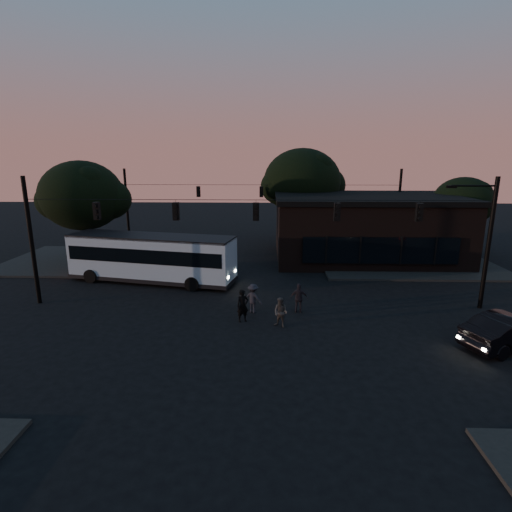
{
  "coord_description": "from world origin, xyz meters",
  "views": [
    {
      "loc": [
        0.7,
        -18.16,
        8.45
      ],
      "look_at": [
        0.0,
        4.0,
        3.0
      ],
      "focal_mm": 28.0,
      "sensor_mm": 36.0,
      "label": 1
    }
  ],
  "objects_px": {
    "bus": "(152,256)",
    "pedestrian_d": "(253,298)",
    "pedestrian_a": "(243,306)",
    "pedestrian_c": "(299,298)",
    "building": "(365,227)",
    "pedestrian_b": "(281,312)",
    "car": "(512,331)"
  },
  "relations": [
    {
      "from": "building",
      "to": "pedestrian_a",
      "type": "relative_size",
      "value": 8.73
    },
    {
      "from": "pedestrian_a",
      "to": "pedestrian_d",
      "type": "xyz_separation_m",
      "value": [
        0.5,
        1.32,
        -0.05
      ]
    },
    {
      "from": "bus",
      "to": "pedestrian_d",
      "type": "relative_size",
      "value": 7.23
    },
    {
      "from": "car",
      "to": "pedestrian_d",
      "type": "relative_size",
      "value": 2.93
    },
    {
      "from": "pedestrian_a",
      "to": "pedestrian_c",
      "type": "distance_m",
      "value": 3.35
    },
    {
      "from": "bus",
      "to": "pedestrian_a",
      "type": "bearing_deg",
      "value": -33.59
    },
    {
      "from": "building",
      "to": "pedestrian_d",
      "type": "xyz_separation_m",
      "value": [
        -9.13,
        -13.06,
        -1.88
      ]
    },
    {
      "from": "pedestrian_b",
      "to": "pedestrian_c",
      "type": "xyz_separation_m",
      "value": [
        1.08,
        2.01,
        0.06
      ]
    },
    {
      "from": "pedestrian_c",
      "to": "pedestrian_d",
      "type": "distance_m",
      "value": 2.56
    },
    {
      "from": "building",
      "to": "pedestrian_b",
      "type": "bearing_deg",
      "value": -116.97
    },
    {
      "from": "pedestrian_a",
      "to": "pedestrian_b",
      "type": "distance_m",
      "value": 2.08
    },
    {
      "from": "bus",
      "to": "car",
      "type": "relative_size",
      "value": 2.46
    },
    {
      "from": "pedestrian_b",
      "to": "pedestrian_d",
      "type": "bearing_deg",
      "value": 158.36
    },
    {
      "from": "bus",
      "to": "pedestrian_c",
      "type": "relative_size",
      "value": 7.08
    },
    {
      "from": "pedestrian_a",
      "to": "pedestrian_c",
      "type": "xyz_separation_m",
      "value": [
        3.06,
        1.37,
        -0.03
      ]
    },
    {
      "from": "car",
      "to": "pedestrian_d",
      "type": "distance_m",
      "value": 12.56
    },
    {
      "from": "car",
      "to": "pedestrian_b",
      "type": "relative_size",
      "value": 3.11
    },
    {
      "from": "bus",
      "to": "pedestrian_a",
      "type": "relative_size",
      "value": 6.81
    },
    {
      "from": "car",
      "to": "pedestrian_b",
      "type": "xyz_separation_m",
      "value": [
        -10.44,
        1.98,
        -0.02
      ]
    },
    {
      "from": "building",
      "to": "car",
      "type": "xyz_separation_m",
      "value": [
        2.8,
        -17.0,
        -1.91
      ]
    },
    {
      "from": "pedestrian_b",
      "to": "car",
      "type": "bearing_deg",
      "value": 20.36
    },
    {
      "from": "pedestrian_a",
      "to": "pedestrian_d",
      "type": "height_order",
      "value": "pedestrian_a"
    },
    {
      "from": "pedestrian_d",
      "to": "pedestrian_c",
      "type": "bearing_deg",
      "value": -152.36
    },
    {
      "from": "pedestrian_c",
      "to": "building",
      "type": "bearing_deg",
      "value": -113.89
    },
    {
      "from": "bus",
      "to": "pedestrian_d",
      "type": "bearing_deg",
      "value": -25.54
    },
    {
      "from": "building",
      "to": "pedestrian_c",
      "type": "xyz_separation_m",
      "value": [
        -6.56,
        -13.01,
        -1.86
      ]
    },
    {
      "from": "building",
      "to": "car",
      "type": "distance_m",
      "value": 17.33
    },
    {
      "from": "building",
      "to": "pedestrian_b",
      "type": "relative_size",
      "value": 9.84
    },
    {
      "from": "building",
      "to": "pedestrian_d",
      "type": "relative_size",
      "value": 9.27
    },
    {
      "from": "car",
      "to": "pedestrian_c",
      "type": "xyz_separation_m",
      "value": [
        -9.36,
        3.99,
        0.04
      ]
    },
    {
      "from": "building",
      "to": "pedestrian_c",
      "type": "height_order",
      "value": "building"
    },
    {
      "from": "car",
      "to": "pedestrian_d",
      "type": "height_order",
      "value": "pedestrian_d"
    }
  ]
}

